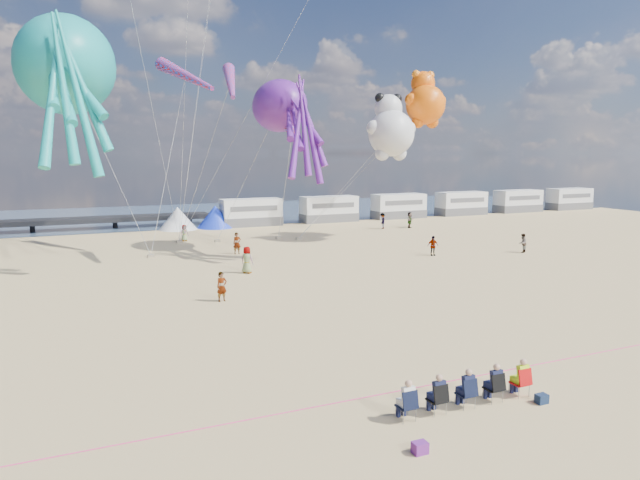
% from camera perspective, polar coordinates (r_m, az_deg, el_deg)
% --- Properties ---
extents(ground, '(120.00, 120.00, 0.00)m').
position_cam_1_polar(ground, '(25.23, 6.55, -9.78)').
color(ground, '#D3B57A').
rests_on(ground, ground).
extents(water, '(120.00, 120.00, 0.00)m').
position_cam_1_polar(water, '(77.03, -14.41, 2.47)').
color(water, '#334962').
rests_on(water, ground).
extents(motorhome_0, '(6.60, 2.50, 3.00)m').
position_cam_1_polar(motorhome_0, '(63.63, -6.92, 2.77)').
color(motorhome_0, silver).
rests_on(motorhome_0, ground).
extents(motorhome_1, '(6.60, 2.50, 3.00)m').
position_cam_1_polar(motorhome_1, '(66.95, 0.90, 3.12)').
color(motorhome_1, silver).
rests_on(motorhome_1, ground).
extents(motorhome_2, '(6.60, 2.50, 3.00)m').
position_cam_1_polar(motorhome_2, '(71.39, 7.87, 3.38)').
color(motorhome_2, silver).
rests_on(motorhome_2, ground).
extents(motorhome_3, '(6.60, 2.50, 3.00)m').
position_cam_1_polar(motorhome_3, '(76.76, 13.95, 3.57)').
color(motorhome_3, silver).
rests_on(motorhome_3, ground).
extents(motorhome_4, '(6.60, 2.50, 3.00)m').
position_cam_1_polar(motorhome_4, '(82.87, 19.18, 3.70)').
color(motorhome_4, silver).
rests_on(motorhome_4, ground).
extents(motorhome_5, '(6.60, 2.50, 3.00)m').
position_cam_1_polar(motorhome_5, '(89.58, 23.67, 3.79)').
color(motorhome_5, silver).
rests_on(motorhome_5, ground).
extents(tent_white, '(4.00, 4.00, 2.40)m').
position_cam_1_polar(tent_white, '(61.86, -14.03, 2.12)').
color(tent_white, white).
rests_on(tent_white, ground).
extents(tent_blue, '(4.00, 4.00, 2.40)m').
position_cam_1_polar(tent_blue, '(62.64, -10.42, 2.32)').
color(tent_blue, '#1933CC').
rests_on(tent_blue, ground).
extents(spectator_row, '(6.10, 0.90, 1.30)m').
position_cam_1_polar(spectator_row, '(19.11, 14.36, -14.10)').
color(spectator_row, black).
rests_on(spectator_row, ground).
extents(cooler_purple, '(0.40, 0.30, 0.32)m').
position_cam_1_polar(cooler_purple, '(16.44, 9.96, -19.78)').
color(cooler_purple, '#67217F').
rests_on(cooler_purple, ground).
extents(cooler_navy, '(0.38, 0.28, 0.30)m').
position_cam_1_polar(cooler_navy, '(20.30, 21.28, -14.57)').
color(cooler_navy, '#152442').
rests_on(cooler_navy, ground).
extents(rope_line, '(34.00, 0.03, 0.03)m').
position_cam_1_polar(rope_line, '(21.32, 13.48, -13.44)').
color(rope_line, '#F2338C').
rests_on(rope_line, ground).
extents(standing_person, '(0.66, 0.51, 1.63)m').
position_cam_1_polar(standing_person, '(31.39, -9.80, -4.62)').
color(standing_person, tan).
rests_on(standing_person, ground).
extents(beachgoer_0, '(0.76, 0.78, 1.81)m').
position_cam_1_polar(beachgoer_0, '(38.45, -7.32, -1.99)').
color(beachgoer_0, '#7F6659').
rests_on(beachgoer_0, ground).
extents(beachgoer_2, '(1.01, 1.04, 1.69)m').
position_cam_1_polar(beachgoer_2, '(61.01, 6.27, 1.91)').
color(beachgoer_2, '#7F6659').
rests_on(beachgoer_2, ground).
extents(beachgoer_3, '(1.09, 0.73, 1.56)m').
position_cam_1_polar(beachgoer_3, '(45.56, 11.22, -0.57)').
color(beachgoer_3, '#7F6659').
rests_on(beachgoer_3, ground).
extents(beachgoer_4, '(1.03, 0.97, 1.70)m').
position_cam_1_polar(beachgoer_4, '(62.26, 8.96, 2.00)').
color(beachgoer_4, '#7F6659').
rests_on(beachgoer_4, ground).
extents(beachgoer_5, '(1.61, 0.55, 1.73)m').
position_cam_1_polar(beachgoer_5, '(45.93, -8.30, -0.32)').
color(beachgoer_5, '#7F6659').
rests_on(beachgoer_5, ground).
extents(beachgoer_6, '(0.62, 0.48, 1.51)m').
position_cam_1_polar(beachgoer_6, '(53.62, -13.41, 0.70)').
color(beachgoer_6, '#7F6659').
rests_on(beachgoer_6, ground).
extents(beachgoer_7, '(0.90, 0.82, 1.54)m').
position_cam_1_polar(beachgoer_7, '(48.93, 19.61, -0.30)').
color(beachgoer_7, '#7F6659').
rests_on(beachgoer_7, ground).
extents(sandbag_a, '(0.50, 0.35, 0.22)m').
position_cam_1_polar(sandbag_a, '(46.02, -16.55, -1.52)').
color(sandbag_a, gray).
rests_on(sandbag_a, ground).
extents(sandbag_b, '(0.50, 0.35, 0.22)m').
position_cam_1_polar(sandbag_b, '(52.54, -10.22, -0.07)').
color(sandbag_b, gray).
rests_on(sandbag_b, ground).
extents(sandbag_c, '(0.50, 0.35, 0.22)m').
position_cam_1_polar(sandbag_c, '(53.07, -2.14, 0.15)').
color(sandbag_c, gray).
rests_on(sandbag_c, ground).
extents(sandbag_d, '(0.50, 0.35, 0.22)m').
position_cam_1_polar(sandbag_d, '(53.76, -4.17, 0.24)').
color(sandbag_d, gray).
rests_on(sandbag_d, ground).
extents(sandbag_e, '(0.50, 0.35, 0.22)m').
position_cam_1_polar(sandbag_e, '(52.82, -13.89, -0.14)').
color(sandbag_e, gray).
rests_on(sandbag_e, ground).
extents(kite_octopus_teal, '(9.36, 12.98, 13.63)m').
position_cam_1_polar(kite_octopus_teal, '(46.78, -24.12, 15.64)').
color(kite_octopus_teal, teal).
extents(kite_octopus_purple, '(4.59, 9.49, 10.56)m').
position_cam_1_polar(kite_octopus_purple, '(47.36, -4.09, 13.22)').
color(kite_octopus_purple, '#601D8A').
extents(kite_panda, '(5.43, 5.17, 7.01)m').
position_cam_1_polar(kite_panda, '(51.77, 7.13, 10.55)').
color(kite_panda, silver).
extents(kite_teddy_orange, '(4.64, 4.40, 6.21)m').
position_cam_1_polar(kite_teddy_orange, '(54.69, 10.50, 13.17)').
color(kite_teddy_orange, '#FB620A').
extents(windsock_left, '(3.94, 7.23, 7.40)m').
position_cam_1_polar(windsock_left, '(48.31, -13.30, 15.71)').
color(windsock_left, red).
extents(windsock_mid, '(1.57, 5.29, 5.21)m').
position_cam_1_polar(windsock_mid, '(45.07, -2.80, 10.70)').
color(windsock_mid, red).
extents(windsock_right, '(1.97, 5.39, 5.32)m').
position_cam_1_polar(windsock_right, '(42.10, -8.93, 15.32)').
color(windsock_right, red).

